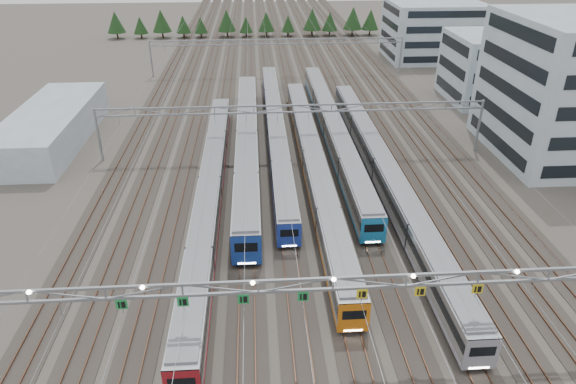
{
  "coord_description": "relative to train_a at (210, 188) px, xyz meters",
  "views": [
    {
      "loc": [
        -5.42,
        -30.34,
        31.55
      ],
      "look_at": [
        -1.93,
        21.83,
        3.5
      ],
      "focal_mm": 32.0,
      "sensor_mm": 36.0,
      "label": 1
    }
  ],
  "objects": [
    {
      "name": "gantry_far",
      "position": [
        11.25,
        58.77,
        4.37
      ],
      "size": [
        56.36,
        0.36,
        8.0
      ],
      "color": "gray",
      "rests_on": "ground"
    },
    {
      "name": "train_a",
      "position": [
        0.0,
        0.0,
        0.0
      ],
      "size": [
        2.72,
        61.11,
        3.54
      ],
      "color": "black",
      "rests_on": "ground"
    },
    {
      "name": "gantry_mid",
      "position": [
        11.25,
        13.77,
        4.37
      ],
      "size": [
        56.36,
        0.36,
        8.0
      ],
      "color": "gray",
      "rests_on": "ground"
    },
    {
      "name": "depot_bldg_south",
      "position": [
        50.57,
        12.21,
        7.93
      ],
      "size": [
        18.0,
        22.0,
        19.89
      ],
      "primitive_type": "cube",
      "color": "#95A7B2",
      "rests_on": "ground"
    },
    {
      "name": "track_bed",
      "position": [
        11.25,
        73.77,
        -0.53
      ],
      "size": [
        54.0,
        260.0,
        5.42
      ],
      "color": "#2D2823",
      "rests_on": "ground"
    },
    {
      "name": "depot_bldg_mid",
      "position": [
        50.4,
        38.18,
        4.2
      ],
      "size": [
        14.0,
        16.0,
        12.43
      ],
      "primitive_type": "cube",
      "color": "#95A7B2",
      "rests_on": "ground"
    },
    {
      "name": "train_d",
      "position": [
        13.5,
        7.17,
        0.02
      ],
      "size": [
        2.75,
        63.22,
        3.58
      ],
      "color": "black",
      "rests_on": "ground"
    },
    {
      "name": "train_c",
      "position": [
        9.0,
        20.28,
        -0.07
      ],
      "size": [
        2.62,
        63.44,
        3.4
      ],
      "color": "black",
      "rests_on": "ground"
    },
    {
      "name": "west_shed",
      "position": [
        -26.21,
        21.63,
        0.61
      ],
      "size": [
        10.0,
        30.0,
        5.25
      ],
      "primitive_type": "cube",
      "color": "#95A7B2",
      "rests_on": "ground"
    },
    {
      "name": "treeline",
      "position": [
        7.2,
        100.84,
        2.21
      ],
      "size": [
        87.5,
        5.6,
        7.02
      ],
      "color": "#332114",
      "rests_on": "ground"
    },
    {
      "name": "train_b",
      "position": [
        4.5,
        14.02,
        0.26
      ],
      "size": [
        3.11,
        56.8,
        4.06
      ],
      "color": "black",
      "rests_on": "ground"
    },
    {
      "name": "ground",
      "position": [
        11.25,
        -26.23,
        -2.02
      ],
      "size": [
        400.0,
        400.0,
        0.0
      ],
      "primitive_type": "plane",
      "color": "#47423A",
      "rests_on": "ground"
    },
    {
      "name": "train_e",
      "position": [
        18.0,
        19.25,
        0.09
      ],
      "size": [
        2.85,
        61.22,
        3.71
      ],
      "color": "black",
      "rests_on": "ground"
    },
    {
      "name": "gantry_near",
      "position": [
        11.2,
        -26.35,
        5.07
      ],
      "size": [
        56.36,
        0.61,
        8.08
      ],
      "color": "gray",
      "rests_on": "ground"
    },
    {
      "name": "depot_bldg_north",
      "position": [
        50.47,
        71.69,
        4.77
      ],
      "size": [
        22.0,
        18.0,
        13.58
      ],
      "primitive_type": "cube",
      "color": "#95A7B2",
      "rests_on": "ground"
    },
    {
      "name": "train_f",
      "position": [
        22.5,
        3.76,
        0.04
      ],
      "size": [
        2.79,
        65.82,
        3.63
      ],
      "color": "black",
      "rests_on": "ground"
    }
  ]
}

